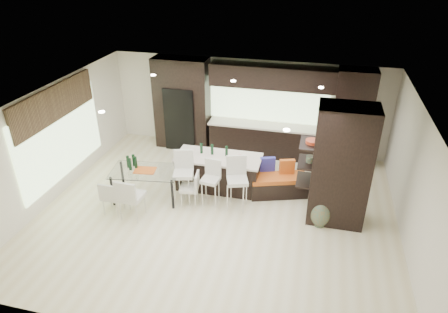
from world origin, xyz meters
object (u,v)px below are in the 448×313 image
(chair_far, at_px, (113,198))
(chair_end, at_px, (189,190))
(stool_left, at_px, (184,182))
(chair_near, at_px, (132,199))
(stool_mid, at_px, (210,187))
(stool_right, at_px, (237,189))
(kitchen_island, at_px, (219,172))
(floor_vase, at_px, (322,203))
(dining_table, at_px, (146,184))
(bench, at_px, (278,185))

(chair_far, bearing_deg, chair_end, 24.94)
(stool_left, xyz_separation_m, chair_near, (-0.92, -0.89, -0.04))
(chair_far, distance_m, chair_end, 1.75)
(stool_left, height_order, stool_mid, stool_left)
(stool_right, bearing_deg, chair_near, -176.67)
(kitchen_island, xyz_separation_m, chair_near, (-1.56, -1.67, 0.04))
(floor_vase, height_order, chair_far, floor_vase)
(stool_left, bearing_deg, floor_vase, -17.35)
(dining_table, xyz_separation_m, chair_end, (1.09, 0.00, 0.01))
(stool_left, height_order, stool_right, stool_right)
(floor_vase, height_order, dining_table, floor_vase)
(chair_far, bearing_deg, bench, 24.63)
(chair_far, xyz_separation_m, chair_end, (1.58, 0.74, -0.00))
(stool_left, xyz_separation_m, chair_end, (0.17, -0.11, -0.12))
(stool_mid, xyz_separation_m, dining_table, (-1.56, -0.14, -0.07))
(bench, relative_size, dining_table, 0.87)
(bench, height_order, chair_far, chair_far)
(stool_right, relative_size, chair_near, 1.09)
(stool_right, bearing_deg, floor_vase, -24.94)
(kitchen_island, distance_m, chair_near, 2.29)
(bench, height_order, chair_end, chair_end)
(chair_end, bearing_deg, chair_far, 107.36)
(stool_left, distance_m, chair_near, 1.28)
(bench, bearing_deg, dining_table, 177.57)
(bench, xyz_separation_m, chair_far, (-3.57, -1.65, 0.13))
(stool_right, distance_m, chair_far, 2.84)
(stool_left, relative_size, stool_mid, 1.14)
(kitchen_island, relative_size, stool_right, 2.03)
(stool_right, relative_size, chair_end, 1.33)
(kitchen_island, relative_size, chair_far, 2.68)
(bench, bearing_deg, chair_far, -174.12)
(dining_table, xyz_separation_m, chair_far, (-0.50, -0.74, 0.01))
(stool_right, height_order, floor_vase, floor_vase)
(kitchen_island, xyz_separation_m, stool_right, (0.65, -0.78, 0.08))
(stool_mid, relative_size, stool_right, 0.87)
(stool_mid, relative_size, floor_vase, 0.76)
(dining_table, bearing_deg, stool_mid, -3.24)
(stool_mid, distance_m, chair_far, 2.24)
(floor_vase, distance_m, chair_end, 3.04)
(stool_mid, bearing_deg, chair_near, -143.00)
(stool_mid, distance_m, dining_table, 1.57)
(stool_mid, relative_size, chair_end, 1.16)
(bench, bearing_deg, chair_end, -174.37)
(kitchen_island, relative_size, chair_near, 2.21)
(stool_right, xyz_separation_m, chair_far, (-2.71, -0.85, -0.13))
(chair_far, bearing_deg, stool_right, 17.30)
(kitchen_island, xyz_separation_m, chair_end, (-0.48, -0.89, -0.05))
(kitchen_island, xyz_separation_m, bench, (1.51, 0.02, -0.17))
(chair_end, bearing_deg, floor_vase, -99.59)
(stool_left, bearing_deg, stool_mid, -11.08)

